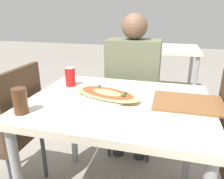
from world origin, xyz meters
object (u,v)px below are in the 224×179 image
Objects in this scene: drink_glass at (20,101)px; chair_side_left at (11,127)px; pizza_main at (107,94)px; soda_can at (70,77)px; dining_table at (118,115)px; chair_far_seated at (134,94)px; person_seated at (133,76)px.

chair_side_left is at bearing 142.24° from drink_glass.
pizza_main is 3.63× the size of soda_can.
soda_can is at bearing 82.95° from drink_glass.
dining_table is 0.74m from chair_far_seated.
drink_glass is at bearing 68.20° from chair_far_seated.
dining_table is 1.11× the size of chair_side_left.
chair_far_seated reaches higher than drink_glass.
pizza_main is 3.52× the size of drink_glass.
soda_can is at bearing -54.68° from chair_side_left.
chair_far_seated is at bearing 68.20° from drink_glass.
drink_glass is at bearing -139.00° from pizza_main.
chair_far_seated is 0.75m from pizza_main.
dining_table is at bearing -22.01° from pizza_main.
soda_can reaches higher than pizza_main.
person_seated reaches higher than chair_far_seated.
person_seated reaches higher than soda_can.
person_seated is 0.59m from pizza_main.
drink_glass is (-0.06, -0.45, 0.00)m from soda_can.
person_seated is at bearing -44.92° from chair_side_left.
person_seated is at bearing 90.00° from chair_far_seated.
pizza_main is at bearing 157.99° from dining_table.
person_seated is (0.68, 0.68, 0.20)m from chair_side_left.
drink_glass is (-0.35, -0.30, 0.05)m from pizza_main.
chair_side_left is 7.33× the size of soda_can.
chair_far_seated is 1.12m from drink_glass.
chair_side_left reaches higher than pizza_main.
chair_far_seated is 1.04m from chair_side_left.
chair_side_left is at bearing -144.68° from soda_can.
dining_table is 0.13m from pizza_main.
drink_glass is (0.27, -0.21, 0.30)m from chair_side_left.
chair_side_left is at bearing -171.64° from pizza_main.
dining_table is at bearing -24.98° from soda_can.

